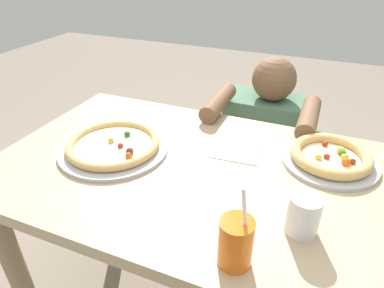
{
  "coord_description": "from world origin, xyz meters",
  "views": [
    {
      "loc": [
        0.33,
        -0.79,
        1.35
      ],
      "look_at": [
        -0.03,
        0.08,
        0.78
      ],
      "focal_mm": 31.29,
      "sensor_mm": 36.0,
      "label": 1
    }
  ],
  "objects": [
    {
      "name": "drink_cup_colored",
      "position": [
        0.23,
        -0.3,
        0.81
      ],
      "size": [
        0.07,
        0.07,
        0.21
      ],
      "color": "orange",
      "rests_on": "dining_table"
    },
    {
      "name": "paper_napkin",
      "position": [
        0.11,
        0.14,
        0.75
      ],
      "size": [
        0.17,
        0.16,
        0.0
      ],
      "primitive_type": "cube",
      "rotation": [
        0.0,
        0.0,
        0.08
      ],
      "color": "white",
      "rests_on": "dining_table"
    },
    {
      "name": "dining_table",
      "position": [
        0.0,
        0.0,
        0.63
      ],
      "size": [
        1.24,
        0.77,
        0.75
      ],
      "color": "tan",
      "rests_on": "ground"
    },
    {
      "name": "pizza_far",
      "position": [
        0.4,
        0.18,
        0.77
      ],
      "size": [
        0.3,
        0.3,
        0.05
      ],
      "color": "#B7B7BC",
      "rests_on": "dining_table"
    },
    {
      "name": "water_cup_clear",
      "position": [
        0.35,
        -0.15,
        0.8
      ],
      "size": [
        0.08,
        0.08,
        0.1
      ],
      "color": "silver",
      "rests_on": "dining_table"
    },
    {
      "name": "diner_seated",
      "position": [
        0.13,
        0.64,
        0.41
      ],
      "size": [
        0.43,
        0.53,
        0.93
      ],
      "color": "#333847",
      "rests_on": "ground"
    },
    {
      "name": "pizza_near",
      "position": [
        -0.27,
        -0.01,
        0.77
      ],
      "size": [
        0.36,
        0.36,
        0.04
      ],
      "color": "#B7B7BC",
      "rests_on": "dining_table"
    }
  ]
}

